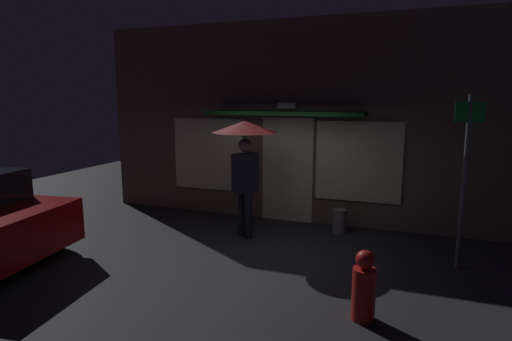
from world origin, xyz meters
TOP-DOWN VIEW (x-y plane):
  - ground_plane at (0.00, 0.00)m, footprint 18.00×18.00m
  - building_facade at (-0.00, 2.34)m, footprint 8.59×1.00m
  - person_with_umbrella at (-0.43, 0.86)m, footprint 1.20×1.20m
  - street_sign_post at (3.20, 0.64)m, footprint 0.40×0.07m
  - sidewalk_bollard at (1.21, 1.69)m, footprint 0.27×0.27m
  - fire_hydrant at (2.00, -1.45)m, footprint 0.28×0.28m

SIDE VIEW (x-z plane):
  - ground_plane at x=0.00m, z-range 0.00..0.00m
  - sidewalk_bollard at x=1.21m, z-range 0.00..0.47m
  - fire_hydrant at x=2.00m, z-range -0.03..0.83m
  - street_sign_post at x=3.20m, z-range 0.17..2.81m
  - person_with_umbrella at x=-0.43m, z-range 0.67..2.86m
  - building_facade at x=0.00m, z-range -0.02..4.16m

